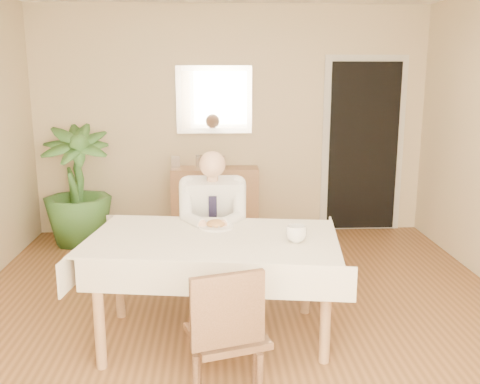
{
  "coord_description": "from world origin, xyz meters",
  "views": [
    {
      "loc": [
        -0.2,
        -3.68,
        1.86
      ],
      "look_at": [
        0.0,
        0.35,
        0.95
      ],
      "focal_mm": 40.0,
      "sensor_mm": 36.0,
      "label": 1
    }
  ],
  "objects_px": {
    "chair_far": "(213,233)",
    "potted_palm": "(77,186)",
    "sideboard": "(215,202)",
    "chair_near": "(227,331)",
    "dining_table": "(213,248)",
    "coffee_mug": "(296,234)",
    "seated_man": "(213,222)"
  },
  "relations": [
    {
      "from": "coffee_mug",
      "to": "chair_far",
      "type": "bearing_deg",
      "value": 118.6
    },
    {
      "from": "chair_near",
      "to": "potted_palm",
      "type": "bearing_deg",
      "value": 99.97
    },
    {
      "from": "dining_table",
      "to": "coffee_mug",
      "type": "distance_m",
      "value": 0.59
    },
    {
      "from": "chair_far",
      "to": "potted_palm",
      "type": "height_order",
      "value": "potted_palm"
    },
    {
      "from": "coffee_mug",
      "to": "potted_palm",
      "type": "relative_size",
      "value": 0.11
    },
    {
      "from": "chair_near",
      "to": "seated_man",
      "type": "relative_size",
      "value": 0.68
    },
    {
      "from": "chair_near",
      "to": "sideboard",
      "type": "distance_m",
      "value": 3.32
    },
    {
      "from": "chair_near",
      "to": "chair_far",
      "type": "bearing_deg",
      "value": 75.73
    },
    {
      "from": "potted_palm",
      "to": "sideboard",
      "type": "bearing_deg",
      "value": 9.15
    },
    {
      "from": "potted_palm",
      "to": "dining_table",
      "type": "bearing_deg",
      "value": -56.61
    },
    {
      "from": "dining_table",
      "to": "coffee_mug",
      "type": "xyz_separation_m",
      "value": [
        0.55,
        -0.14,
        0.14
      ]
    },
    {
      "from": "chair_far",
      "to": "chair_near",
      "type": "bearing_deg",
      "value": -88.93
    },
    {
      "from": "chair_far",
      "to": "coffee_mug",
      "type": "bearing_deg",
      "value": -62.87
    },
    {
      "from": "seated_man",
      "to": "potted_palm",
      "type": "bearing_deg",
      "value": 131.86
    },
    {
      "from": "sideboard",
      "to": "potted_palm",
      "type": "bearing_deg",
      "value": -169.82
    },
    {
      "from": "chair_near",
      "to": "potted_palm",
      "type": "xyz_separation_m",
      "value": [
        -1.56,
        3.08,
        0.18
      ]
    },
    {
      "from": "chair_near",
      "to": "coffee_mug",
      "type": "xyz_separation_m",
      "value": [
        0.48,
        0.7,
        0.33
      ]
    },
    {
      "from": "potted_palm",
      "to": "chair_near",
      "type": "bearing_deg",
      "value": -63.22
    },
    {
      "from": "seated_man",
      "to": "sideboard",
      "type": "relative_size",
      "value": 1.26
    },
    {
      "from": "dining_table",
      "to": "chair_near",
      "type": "bearing_deg",
      "value": -76.83
    },
    {
      "from": "sideboard",
      "to": "potted_palm",
      "type": "relative_size",
      "value": 0.76
    },
    {
      "from": "coffee_mug",
      "to": "potted_palm",
      "type": "bearing_deg",
      "value": 130.52
    },
    {
      "from": "coffee_mug",
      "to": "sideboard",
      "type": "distance_m",
      "value": 2.71
    },
    {
      "from": "chair_far",
      "to": "chair_near",
      "type": "xyz_separation_m",
      "value": [
        0.08,
        -1.72,
        -0.04
      ]
    },
    {
      "from": "coffee_mug",
      "to": "sideboard",
      "type": "relative_size",
      "value": 0.14
    },
    {
      "from": "chair_near",
      "to": "potted_palm",
      "type": "relative_size",
      "value": 0.65
    },
    {
      "from": "sideboard",
      "to": "potted_palm",
      "type": "height_order",
      "value": "potted_palm"
    },
    {
      "from": "dining_table",
      "to": "chair_far",
      "type": "bearing_deg",
      "value": 97.97
    },
    {
      "from": "dining_table",
      "to": "sideboard",
      "type": "xyz_separation_m",
      "value": [
        0.02,
        2.49,
        -0.27
      ]
    },
    {
      "from": "chair_far",
      "to": "potted_palm",
      "type": "distance_m",
      "value": 2.02
    },
    {
      "from": "chair_near",
      "to": "seated_man",
      "type": "xyz_separation_m",
      "value": [
        -0.08,
        1.43,
        0.22
      ]
    },
    {
      "from": "seated_man",
      "to": "coffee_mug",
      "type": "distance_m",
      "value": 0.92
    }
  ]
}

